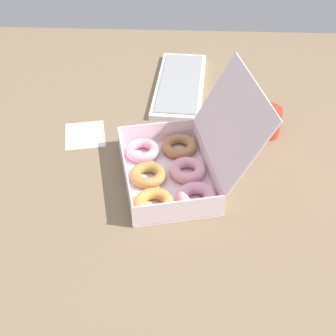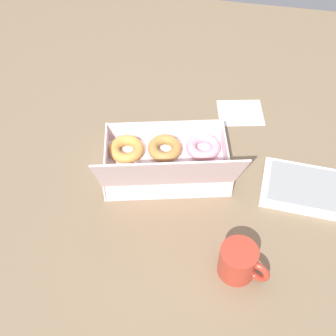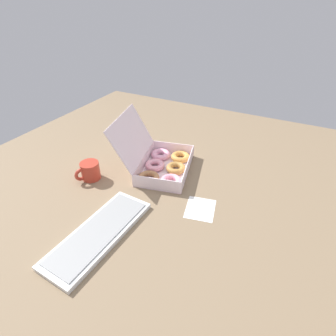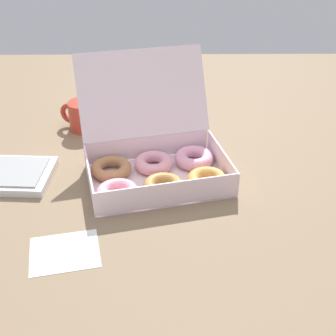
% 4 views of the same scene
% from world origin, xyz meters
% --- Properties ---
extents(ground_plane, '(1.80, 1.80, 0.02)m').
position_xyz_m(ground_plane, '(0.00, 0.00, -0.01)').
color(ground_plane, '#816A4F').
extents(donut_box, '(0.39, 0.38, 0.26)m').
position_xyz_m(donut_box, '(0.03, -0.01, 0.03)').
color(donut_box, white).
rests_on(donut_box, ground_plane).
extents(coffee_mug, '(0.11, 0.08, 0.08)m').
position_xyz_m(coffee_mug, '(-0.19, 0.24, 0.04)').
color(coffee_mug, '#B43727').
rests_on(coffee_mug, ground_plane).
extents(paper_napkin, '(0.15, 0.14, 0.00)m').
position_xyz_m(paper_napkin, '(-0.15, -0.28, 0.00)').
color(paper_napkin, white).
rests_on(paper_napkin, ground_plane).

